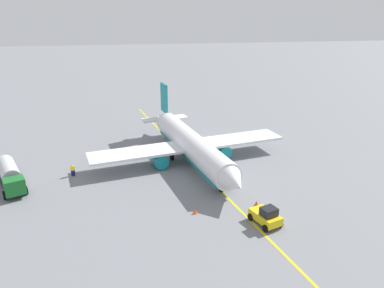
# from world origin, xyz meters

# --- Properties ---
(ground_plane) EXTENTS (400.00, 400.00, 0.00)m
(ground_plane) POSITION_xyz_m (0.00, 0.00, 0.00)
(ground_plane) COLOR slate
(airplane) EXTENTS (32.57, 31.13, 9.73)m
(airplane) POSITION_xyz_m (-0.48, -0.10, 2.69)
(airplane) COLOR white
(airplane) RESTS_ON ground
(fuel_tanker) EXTENTS (9.87, 6.05, 3.15)m
(fuel_tanker) POSITION_xyz_m (4.05, -25.14, 1.72)
(fuel_tanker) COLOR #2D2D33
(fuel_tanker) RESTS_ON ground
(pushback_tug) EXTENTS (4.05, 3.27, 2.20)m
(pushback_tug) POSITION_xyz_m (18.52, 5.02, 1.01)
(pushback_tug) COLOR yellow
(pushback_tug) RESTS_ON ground
(refueling_worker) EXTENTS (0.60, 0.63, 1.71)m
(refueling_worker) POSITION_xyz_m (1.90, -17.49, 0.82)
(refueling_worker) COLOR navy
(refueling_worker) RESTS_ON ground
(safety_cone_nose) EXTENTS (0.51, 0.51, 0.57)m
(safety_cone_nose) POSITION_xyz_m (14.38, 5.42, 0.28)
(safety_cone_nose) COLOR #F2590F
(safety_cone_nose) RESTS_ON ground
(safety_cone_wingtip) EXTENTS (0.53, 0.53, 0.59)m
(safety_cone_wingtip) POSITION_xyz_m (15.01, -2.25, 0.30)
(safety_cone_wingtip) COLOR #F2590F
(safety_cone_wingtip) RESTS_ON ground
(taxi_line_marking) EXTENTS (66.71, 13.87, 0.01)m
(taxi_line_marking) POSITION_xyz_m (0.00, 0.00, 0.01)
(taxi_line_marking) COLOR yellow
(taxi_line_marking) RESTS_ON ground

